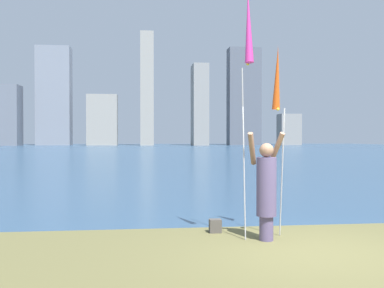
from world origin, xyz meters
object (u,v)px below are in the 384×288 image
(kite_flag_right, at_px, (277,82))
(bag, at_px, (215,226))
(person, at_px, (266,187))
(kite_flag_left, at_px, (248,33))

(kite_flag_right, relative_size, bag, 13.97)
(person, height_order, kite_flag_right, kite_flag_right)
(kite_flag_right, bearing_deg, kite_flag_left, -138.54)
(kite_flag_left, bearing_deg, person, 17.60)
(person, relative_size, kite_flag_right, 0.54)
(kite_flag_right, distance_m, bag, 3.13)
(kite_flag_left, bearing_deg, bag, 117.31)
(person, distance_m, kite_flag_right, 2.12)
(person, distance_m, kite_flag_left, 2.85)
(kite_flag_right, height_order, bag, kite_flag_right)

